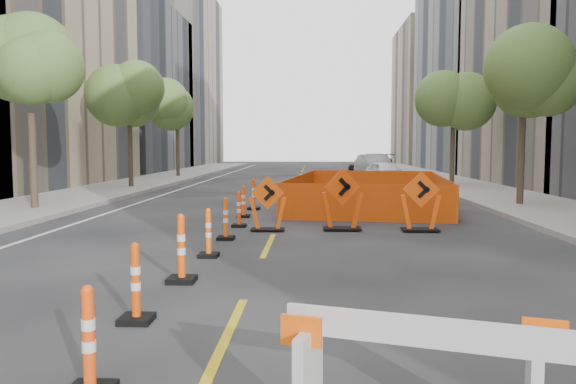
{
  "coord_description": "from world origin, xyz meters",
  "views": [
    {
      "loc": [
        1.01,
        -8.39,
        2.23
      ],
      "look_at": [
        0.38,
        5.21,
        1.1
      ],
      "focal_mm": 35.0,
      "sensor_mm": 36.0,
      "label": 1
    }
  ],
  "objects_px": {
    "channelizer_4": "(208,233)",
    "chevron_sign_right": "(421,202)",
    "channelizer_8": "(254,194)",
    "parked_car_mid": "(374,167)",
    "channelizer_3": "(181,248)",
    "chevron_sign_center": "(342,199)",
    "channelizer_2": "(136,283)",
    "parked_car_near": "(386,173)",
    "chevron_sign_left": "(268,204)",
    "channelizer_1": "(89,341)",
    "channelizer_6": "(239,209)",
    "channelizer_7": "(243,201)",
    "parked_car_far": "(372,164)",
    "channelizer_5": "(226,219)"
  },
  "relations": [
    {
      "from": "channelizer_5",
      "to": "chevron_sign_center",
      "type": "distance_m",
      "value": 3.26
    },
    {
      "from": "channelizer_6",
      "to": "parked_car_mid",
      "type": "relative_size",
      "value": 0.2
    },
    {
      "from": "channelizer_7",
      "to": "parked_car_mid",
      "type": "distance_m",
      "value": 21.42
    },
    {
      "from": "channelizer_7",
      "to": "channelizer_3",
      "type": "bearing_deg",
      "value": -89.75
    },
    {
      "from": "channelizer_5",
      "to": "chevron_sign_left",
      "type": "bearing_deg",
      "value": 57.56
    },
    {
      "from": "parked_car_far",
      "to": "chevron_sign_right",
      "type": "bearing_deg",
      "value": -68.94
    },
    {
      "from": "channelizer_8",
      "to": "chevron_sign_left",
      "type": "distance_m",
      "value": 4.95
    },
    {
      "from": "channelizer_6",
      "to": "channelizer_7",
      "type": "xyz_separation_m",
      "value": [
        -0.14,
        2.09,
        0.01
      ]
    },
    {
      "from": "channelizer_1",
      "to": "channelizer_6",
      "type": "xyz_separation_m",
      "value": [
        -0.06,
        10.43,
        -0.01
      ]
    },
    {
      "from": "channelizer_4",
      "to": "chevron_sign_right",
      "type": "distance_m",
      "value": 6.06
    },
    {
      "from": "channelizer_7",
      "to": "parked_car_far",
      "type": "bearing_deg",
      "value": 75.78
    },
    {
      "from": "channelizer_1",
      "to": "channelizer_8",
      "type": "bearing_deg",
      "value": 90.42
    },
    {
      "from": "chevron_sign_center",
      "to": "chevron_sign_right",
      "type": "relative_size",
      "value": 1.05
    },
    {
      "from": "channelizer_6",
      "to": "parked_car_near",
      "type": "xyz_separation_m",
      "value": [
        6.22,
        17.56,
        0.17
      ]
    },
    {
      "from": "channelizer_7",
      "to": "parked_car_mid",
      "type": "xyz_separation_m",
      "value": [
        6.24,
        20.49,
        0.32
      ]
    },
    {
      "from": "channelizer_1",
      "to": "chevron_sign_center",
      "type": "bearing_deg",
      "value": 74.61
    },
    {
      "from": "channelizer_2",
      "to": "parked_car_far",
      "type": "bearing_deg",
      "value": 79.64
    },
    {
      "from": "channelizer_8",
      "to": "channelizer_1",
      "type": "bearing_deg",
      "value": -89.58
    },
    {
      "from": "channelizer_2",
      "to": "chevron_sign_left",
      "type": "bearing_deg",
      "value": 82.3
    },
    {
      "from": "chevron_sign_center",
      "to": "parked_car_near",
      "type": "bearing_deg",
      "value": 59.65
    },
    {
      "from": "channelizer_6",
      "to": "channelizer_1",
      "type": "bearing_deg",
      "value": -89.65
    },
    {
      "from": "channelizer_1",
      "to": "channelizer_2",
      "type": "bearing_deg",
      "value": 96.8
    },
    {
      "from": "channelizer_1",
      "to": "chevron_sign_center",
      "type": "xyz_separation_m",
      "value": [
        2.73,
        9.93,
        0.32
      ]
    },
    {
      "from": "channelizer_8",
      "to": "parked_car_mid",
      "type": "distance_m",
      "value": 19.41
    },
    {
      "from": "channelizer_8",
      "to": "chevron_sign_center",
      "type": "height_order",
      "value": "chevron_sign_center"
    },
    {
      "from": "chevron_sign_left",
      "to": "chevron_sign_center",
      "type": "relative_size",
      "value": 0.87
    },
    {
      "from": "channelizer_3",
      "to": "channelizer_7",
      "type": "relative_size",
      "value": 1.13
    },
    {
      "from": "channelizer_1",
      "to": "channelizer_6",
      "type": "bearing_deg",
      "value": 90.35
    },
    {
      "from": "channelizer_5",
      "to": "chevron_sign_left",
      "type": "xyz_separation_m",
      "value": [
        0.88,
        1.39,
        0.22
      ]
    },
    {
      "from": "channelizer_2",
      "to": "chevron_sign_right",
      "type": "height_order",
      "value": "chevron_sign_right"
    },
    {
      "from": "channelizer_2",
      "to": "parked_car_far",
      "type": "xyz_separation_m",
      "value": [
        6.72,
        36.77,
        0.3
      ]
    },
    {
      "from": "channelizer_2",
      "to": "channelizer_7",
      "type": "height_order",
      "value": "channelizer_2"
    },
    {
      "from": "chevron_sign_center",
      "to": "chevron_sign_right",
      "type": "distance_m",
      "value": 2.03
    },
    {
      "from": "channelizer_2",
      "to": "chevron_sign_left",
      "type": "height_order",
      "value": "chevron_sign_left"
    },
    {
      "from": "channelizer_6",
      "to": "chevron_sign_left",
      "type": "relative_size",
      "value": 0.68
    },
    {
      "from": "channelizer_1",
      "to": "channelizer_8",
      "type": "xyz_separation_m",
      "value": [
        -0.11,
        14.6,
        0.04
      ]
    },
    {
      "from": "chevron_sign_right",
      "to": "chevron_sign_center",
      "type": "bearing_deg",
      "value": 179.85
    },
    {
      "from": "channelizer_6",
      "to": "channelizer_7",
      "type": "distance_m",
      "value": 2.09
    },
    {
      "from": "channelizer_5",
      "to": "chevron_sign_center",
      "type": "height_order",
      "value": "chevron_sign_center"
    },
    {
      "from": "channelizer_3",
      "to": "chevron_sign_right",
      "type": "height_order",
      "value": "chevron_sign_right"
    },
    {
      "from": "channelizer_3",
      "to": "parked_car_mid",
      "type": "bearing_deg",
      "value": 77.86
    },
    {
      "from": "channelizer_2",
      "to": "chevron_sign_right",
      "type": "bearing_deg",
      "value": 57.14
    },
    {
      "from": "channelizer_4",
      "to": "chevron_sign_right",
      "type": "bearing_deg",
      "value": 36.31
    },
    {
      "from": "channelizer_2",
      "to": "parked_car_near",
      "type": "height_order",
      "value": "parked_car_near"
    },
    {
      "from": "channelizer_7",
      "to": "chevron_sign_right",
      "type": "distance_m",
      "value": 5.64
    },
    {
      "from": "channelizer_3",
      "to": "chevron_sign_center",
      "type": "height_order",
      "value": "chevron_sign_center"
    },
    {
      "from": "channelizer_2",
      "to": "chevron_sign_left",
      "type": "distance_m",
      "value": 7.72
    },
    {
      "from": "channelizer_2",
      "to": "chevron_sign_right",
      "type": "distance_m",
      "value": 9.23
    },
    {
      "from": "chevron_sign_left",
      "to": "parked_car_far",
      "type": "bearing_deg",
      "value": 74.73
    },
    {
      "from": "channelizer_1",
      "to": "chevron_sign_center",
      "type": "relative_size",
      "value": 0.61
    }
  ]
}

